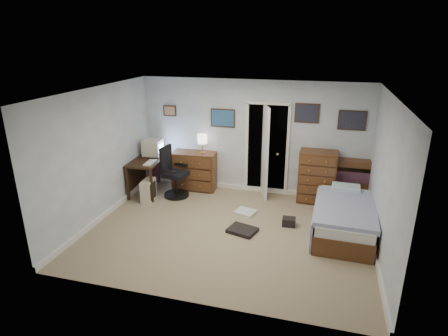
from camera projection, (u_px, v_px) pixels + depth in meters
The scene contains 15 objects.
floor at pixel (229, 232), 6.81m from camera, with size 5.00×4.00×0.02m, color gray.
computer_desk at pixel (146, 165), 8.45m from camera, with size 0.71×1.39×0.78m.
crt_monitor at pixel (153, 148), 8.44m from camera, with size 0.43×0.40×0.37m.
keyboard at pixel (150, 163), 8.00m from camera, with size 0.16×0.41×0.02m, color beige.
pc_tower at pixel (148, 190), 8.00m from camera, with size 0.24×0.45×0.47m.
office_chair at pixel (173, 177), 8.17m from camera, with size 0.61×0.61×1.12m.
media_stack at pixel (156, 164), 9.00m from camera, with size 0.18×0.18×0.89m, color maroon.
low_dresser at pixel (195, 170), 8.59m from camera, with size 0.98×0.49×0.87m, color brown.
table_lamp at pixel (202, 140), 8.29m from camera, with size 0.23×0.23×0.43m.
doorway at pixel (269, 146), 8.45m from camera, with size 0.96×1.12×2.05m.
tall_dresser at pixel (317, 177), 7.85m from camera, with size 0.76×0.45×1.12m, color brown.
headboard_bookcase at pixel (352, 181), 7.79m from camera, with size 1.07×0.30×0.96m.
bed at pixel (343, 217), 6.67m from camera, with size 1.08×1.94×0.62m.
wall_posters at pixel (279, 117), 7.88m from camera, with size 4.38×0.04×0.60m.
floor_clutter at pixel (256, 223), 7.01m from camera, with size 1.24×1.21×0.15m.
Camera 1 is at (1.50, -5.84, 3.35)m, focal length 30.00 mm.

